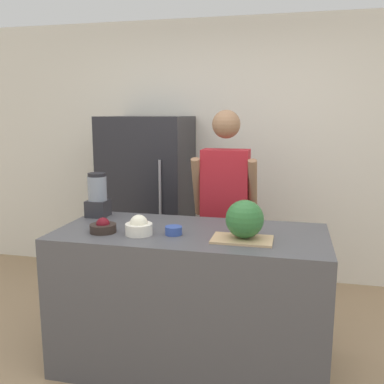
{
  "coord_description": "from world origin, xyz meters",
  "views": [
    {
      "loc": [
        0.62,
        -2.2,
        1.68
      ],
      "look_at": [
        0.0,
        0.44,
        1.18
      ],
      "focal_mm": 40.0,
      "sensor_mm": 36.0,
      "label": 1
    }
  ],
  "objects_px": {
    "bowl_cream": "(139,227)",
    "watermelon": "(245,219)",
    "blender": "(98,196)",
    "person": "(225,213)",
    "bowl_cherries": "(103,227)",
    "refrigerator": "(148,201)",
    "bowl_small_blue": "(174,231)"
  },
  "relations": [
    {
      "from": "refrigerator",
      "to": "blender",
      "type": "bearing_deg",
      "value": -90.91
    },
    {
      "from": "bowl_cherries",
      "to": "bowl_cream",
      "type": "distance_m",
      "value": 0.24
    },
    {
      "from": "bowl_cherries",
      "to": "bowl_small_blue",
      "type": "xyz_separation_m",
      "value": [
        0.45,
        0.05,
        -0.01
      ]
    },
    {
      "from": "watermelon",
      "to": "bowl_small_blue",
      "type": "height_order",
      "value": "watermelon"
    },
    {
      "from": "refrigerator",
      "to": "bowl_cream",
      "type": "relative_size",
      "value": 9.69
    },
    {
      "from": "refrigerator",
      "to": "bowl_small_blue",
      "type": "bearing_deg",
      "value": -65.21
    },
    {
      "from": "refrigerator",
      "to": "blender",
      "type": "height_order",
      "value": "refrigerator"
    },
    {
      "from": "watermelon",
      "to": "bowl_small_blue",
      "type": "bearing_deg",
      "value": 178.51
    },
    {
      "from": "refrigerator",
      "to": "bowl_small_blue",
      "type": "relative_size",
      "value": 15.44
    },
    {
      "from": "bowl_cherries",
      "to": "blender",
      "type": "xyz_separation_m",
      "value": [
        -0.22,
        0.4,
        0.12
      ]
    },
    {
      "from": "watermelon",
      "to": "blender",
      "type": "distance_m",
      "value": 1.18
    },
    {
      "from": "refrigerator",
      "to": "watermelon",
      "type": "xyz_separation_m",
      "value": [
        1.1,
        -1.44,
        0.23
      ]
    },
    {
      "from": "person",
      "to": "bowl_cream",
      "type": "height_order",
      "value": "person"
    },
    {
      "from": "refrigerator",
      "to": "bowl_cherries",
      "type": "relative_size",
      "value": 9.81
    },
    {
      "from": "bowl_cream",
      "to": "refrigerator",
      "type": "bearing_deg",
      "value": 106.84
    },
    {
      "from": "person",
      "to": "bowl_cream",
      "type": "bearing_deg",
      "value": -114.45
    },
    {
      "from": "bowl_cream",
      "to": "watermelon",
      "type": "bearing_deg",
      "value": 3.27
    },
    {
      "from": "bowl_cherries",
      "to": "bowl_small_blue",
      "type": "height_order",
      "value": "bowl_cherries"
    },
    {
      "from": "refrigerator",
      "to": "bowl_cream",
      "type": "xyz_separation_m",
      "value": [
        0.45,
        -1.47,
        0.16
      ]
    },
    {
      "from": "bowl_cream",
      "to": "person",
      "type": "bearing_deg",
      "value": 65.55
    },
    {
      "from": "bowl_cream",
      "to": "blender",
      "type": "xyz_separation_m",
      "value": [
        -0.46,
        0.39,
        0.1
      ]
    },
    {
      "from": "bowl_small_blue",
      "to": "blender",
      "type": "relative_size",
      "value": 0.33
    },
    {
      "from": "person",
      "to": "blender",
      "type": "xyz_separation_m",
      "value": [
        -0.87,
        -0.5,
        0.2
      ]
    },
    {
      "from": "watermelon",
      "to": "bowl_cream",
      "type": "relative_size",
      "value": 1.35
    },
    {
      "from": "blender",
      "to": "person",
      "type": "bearing_deg",
      "value": 29.82
    },
    {
      "from": "watermelon",
      "to": "bowl_cherries",
      "type": "relative_size",
      "value": 1.36
    },
    {
      "from": "bowl_cherries",
      "to": "blender",
      "type": "distance_m",
      "value": 0.47
    },
    {
      "from": "watermelon",
      "to": "bowl_cherries",
      "type": "distance_m",
      "value": 0.9
    },
    {
      "from": "person",
      "to": "bowl_cream",
      "type": "distance_m",
      "value": 0.99
    },
    {
      "from": "bowl_cream",
      "to": "blender",
      "type": "height_order",
      "value": "blender"
    },
    {
      "from": "refrigerator",
      "to": "watermelon",
      "type": "relative_size",
      "value": 7.2
    },
    {
      "from": "person",
      "to": "bowl_cherries",
      "type": "xyz_separation_m",
      "value": [
        -0.65,
        -0.9,
        0.08
      ]
    }
  ]
}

